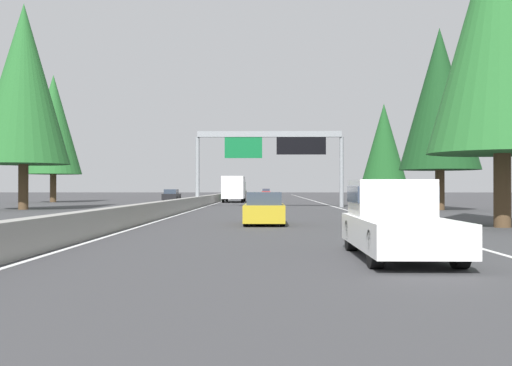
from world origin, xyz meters
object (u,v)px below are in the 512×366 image
at_px(conifer_right_foreground, 502,23).
at_px(conifer_left_near, 24,84).
at_px(pickup_distant_b, 395,219).
at_px(conifer_right_mid, 384,143).
at_px(sign_gantry_overhead, 271,147).
at_px(conifer_right_near, 440,99).
at_px(conifer_left_mid, 53,125).
at_px(box_truck_near_right, 234,188).
at_px(sedan_far_left, 266,192).
at_px(conifer_right_far, 381,151).
at_px(sedan_mid_left, 264,209).
at_px(oncoming_near, 172,196).

relative_size(conifer_right_foreground, conifer_left_near, 0.90).
height_order(pickup_distant_b, conifer_right_mid, conifer_right_mid).
bearing_deg(sign_gantry_overhead, conifer_right_near, -117.25).
bearing_deg(sign_gantry_overhead, conifer_left_near, 108.18).
relative_size(conifer_right_foreground, conifer_left_mid, 0.96).
bearing_deg(box_truck_near_right, conifer_left_near, 149.06).
bearing_deg(sedan_far_left, conifer_right_foreground, -174.45).
xyz_separation_m(conifer_right_far, conifer_left_near, (-45.33, 35.30, 2.47)).
bearing_deg(conifer_right_mid, sedan_mid_left, 161.51).
bearing_deg(conifer_right_mid, oncoming_near, 59.95).
relative_size(sedan_far_left, conifer_left_mid, 0.30).
height_order(oncoming_near, conifer_right_mid, conifer_right_mid).
relative_size(sign_gantry_overhead, sedan_far_left, 2.88).
bearing_deg(conifer_left_near, box_truck_near_right, -30.94).
distance_m(sign_gantry_overhead, oncoming_near, 28.29).
bearing_deg(sedan_mid_left, conifer_right_foreground, -100.89).
distance_m(sedan_far_left, conifer_right_foreground, 105.09).
xyz_separation_m(box_truck_near_right, oncoming_near, (6.65, 8.23, -0.93)).
bearing_deg(conifer_right_foreground, conifer_right_near, -8.38).
bearing_deg(box_truck_near_right, conifer_right_foreground, -163.25).
distance_m(conifer_right_near, conifer_left_near, 31.47).
bearing_deg(conifer_left_near, conifer_right_far, -37.91).
distance_m(sign_gantry_overhead, sedan_far_left, 77.37).
height_order(conifer_left_near, conifer_left_mid, conifer_left_near).
distance_m(conifer_right_near, conifer_left_mid, 44.94).
bearing_deg(conifer_left_mid, sign_gantry_overhead, -126.03).
bearing_deg(conifer_left_mid, sedan_far_left, -22.45).
relative_size(oncoming_near, conifer_left_near, 0.28).
bearing_deg(sedan_mid_left, sign_gantry_overhead, -1.10).
xyz_separation_m(sign_gantry_overhead, conifer_left_near, (-6.21, 18.91, 4.40)).
xyz_separation_m(sedan_far_left, oncoming_near, (-52.21, 11.77, 0.00)).
distance_m(conifer_right_near, conifer_right_mid, 17.72).
relative_size(sign_gantry_overhead, pickup_distant_b, 2.26).
height_order(conifer_right_mid, conifer_right_far, conifer_right_far).
bearing_deg(pickup_distant_b, conifer_right_far, -9.99).
bearing_deg(box_truck_near_right, oncoming_near, 51.05).
xyz_separation_m(sedan_mid_left, oncoming_near, (50.17, 11.92, 0.00)).
relative_size(box_truck_near_right, conifer_right_near, 0.62).
height_order(conifer_right_foreground, conifer_right_near, conifer_right_foreground).
height_order(box_truck_near_right, conifer_right_far, conifer_right_far).
distance_m(conifer_right_far, conifer_left_near, 57.50).
xyz_separation_m(sign_gantry_overhead, conifer_right_near, (-6.46, -12.54, 3.13)).
bearing_deg(conifer_right_mid, conifer_right_foreground, 176.80).
xyz_separation_m(oncoming_near, conifer_left_near, (-31.24, 6.51, 8.89)).
relative_size(sedan_far_left, conifer_right_foreground, 0.31).
relative_size(pickup_distant_b, oncoming_near, 1.27).
bearing_deg(oncoming_near, box_truck_near_right, 51.05).
bearing_deg(conifer_right_near, conifer_left_near, 89.54).
distance_m(box_truck_near_right, sedan_far_left, 58.97).
distance_m(sedan_mid_left, box_truck_near_right, 43.68).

